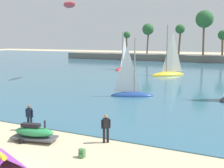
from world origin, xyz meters
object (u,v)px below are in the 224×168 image
object	(u,v)px
person_at_waterline	(106,128)
backpack_by_trailer	(82,153)
watercraft_on_trailer	(34,132)
sailboat_near_shore	(123,66)
sailboat_toward_headland	(131,90)
kite_aloft_high_over_bay	(70,5)
sailboat_far_left	(169,70)
person_rigging_by_gear	(29,117)

from	to	relation	value
person_at_waterline	backpack_by_trailer	bearing A→B (deg)	-95.41
watercraft_on_trailer	sailboat_near_shore	distance (m)	39.08
person_at_waterline	sailboat_toward_headland	distance (m)	13.05
backpack_by_trailer	kite_aloft_high_over_bay	bearing A→B (deg)	124.27
sailboat_toward_headland	sailboat_far_left	xyz separation A→B (m)	(-0.40, 18.25, 0.21)
watercraft_on_trailer	sailboat_toward_headland	size ratio (longest dim) A/B	0.43
backpack_by_trailer	sailboat_near_shore	world-z (taller)	sailboat_near_shore
backpack_by_trailer	sailboat_far_left	bearing A→B (deg)	95.96
person_rigging_by_gear	backpack_by_trailer	xyz separation A→B (m)	(5.29, -2.24, -0.69)
person_at_waterline	watercraft_on_trailer	bearing A→B (deg)	-158.63
sailboat_far_left	kite_aloft_high_over_bay	bearing A→B (deg)	-142.61
watercraft_on_trailer	person_rigging_by_gear	bearing A→B (deg)	137.57
watercraft_on_trailer	sailboat_far_left	xyz separation A→B (m)	(0.22, 32.41, 0.33)
watercraft_on_trailer	sailboat_toward_headland	distance (m)	14.17
person_rigging_by_gear	sailboat_near_shore	size ratio (longest dim) A/B	0.22
sailboat_near_shore	kite_aloft_high_over_bay	world-z (taller)	kite_aloft_high_over_bay
backpack_by_trailer	sailboat_near_shore	xyz separation A→B (m)	(-13.72, 38.54, 0.55)
person_at_waterline	sailboat_near_shore	world-z (taller)	sailboat_near_shore
watercraft_on_trailer	sailboat_far_left	size ratio (longest dim) A/B	0.31
watercraft_on_trailer	backpack_by_trailer	distance (m)	3.77
person_at_waterline	sailboat_toward_headland	world-z (taller)	sailboat_toward_headland
sailboat_near_shore	backpack_by_trailer	bearing A→B (deg)	-70.41
watercraft_on_trailer	person_at_waterline	size ratio (longest dim) A/B	1.65
person_rigging_by_gear	person_at_waterline	bearing A→B (deg)	0.58
person_rigging_by_gear	sailboat_toward_headland	distance (m)	12.89
sailboat_near_shore	kite_aloft_high_over_bay	xyz separation A→B (m)	(-2.34, -14.98, 10.10)
sailboat_near_shore	sailboat_toward_headland	distance (m)	25.90
sailboat_toward_headland	kite_aloft_high_over_bay	size ratio (longest dim) A/B	1.55
sailboat_toward_headland	sailboat_far_left	world-z (taller)	sailboat_far_left
watercraft_on_trailer	person_at_waterline	distance (m)	4.20
kite_aloft_high_over_bay	sailboat_near_shore	bearing A→B (deg)	-25.91
person_at_waterline	person_rigging_by_gear	bearing A→B (deg)	-179.42
sailboat_near_shore	sailboat_far_left	world-z (taller)	sailboat_far_left
sailboat_near_shore	sailboat_toward_headland	world-z (taller)	sailboat_near_shore
person_at_waterline	sailboat_far_left	world-z (taller)	sailboat_far_left
watercraft_on_trailer	kite_aloft_high_over_bay	world-z (taller)	kite_aloft_high_over_bay
kite_aloft_high_over_bay	person_at_waterline	bearing A→B (deg)	-159.62
backpack_by_trailer	sailboat_toward_headland	bearing A→B (deg)	101.58
backpack_by_trailer	kite_aloft_high_over_bay	xyz separation A→B (m)	(-16.05, 23.55, 10.65)
person_at_waterline	sailboat_near_shore	size ratio (longest dim) A/B	0.22
sailboat_toward_headland	kite_aloft_high_over_bay	bearing A→B (deg)	146.42
watercraft_on_trailer	person_rigging_by_gear	distance (m)	2.21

